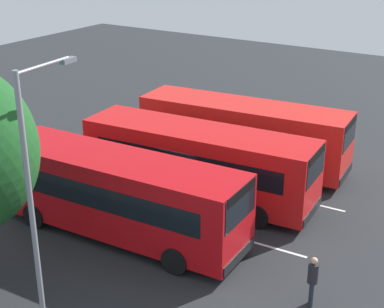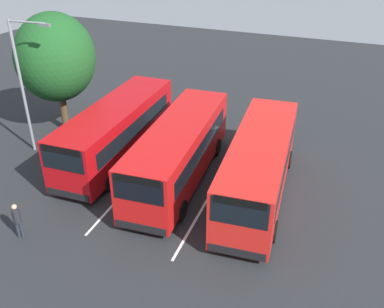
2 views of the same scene
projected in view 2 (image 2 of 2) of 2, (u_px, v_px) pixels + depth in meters
The scene contains 9 objects.
ground_plane at pixel (182, 172), 22.71m from camera, with size 64.63×64.63×0.00m, color #232628.
bus_far_left at pixel (117, 130), 23.38m from camera, with size 10.01×2.96×3.11m.
bus_center_left at pixel (179, 150), 21.30m from camera, with size 10.07×3.27×3.11m.
bus_center_right at pixel (259, 165), 20.00m from camera, with size 10.09×3.38×3.11m.
pedestrian at pixel (17, 218), 17.63m from camera, with size 0.42×0.42×1.69m.
street_lamp at pixel (24, 79), 22.80m from camera, with size 0.42×2.46×7.51m.
depot_tree at pixel (56, 58), 25.08m from camera, with size 5.02×4.52×7.36m.
lane_stripe_outer_left at pixel (149, 165), 23.39m from camera, with size 12.70×0.12×0.01m, color silver.
lane_stripe_inner_left at pixel (219, 180), 22.04m from camera, with size 12.70×0.12×0.01m, color silver.
Camera 2 is at (17.73, 7.79, 11.93)m, focal length 39.55 mm.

